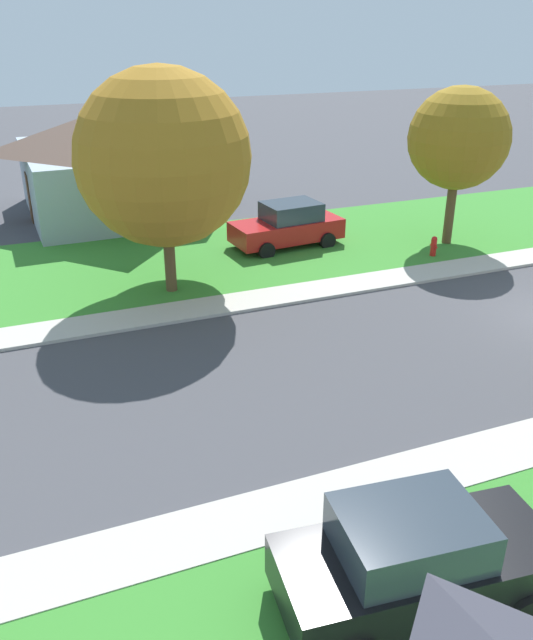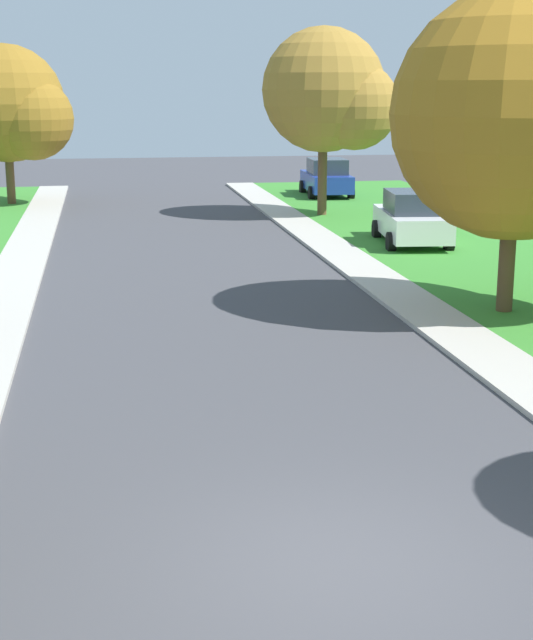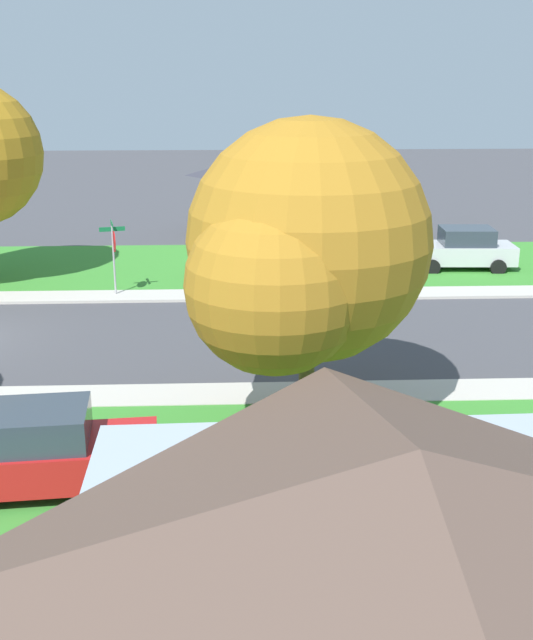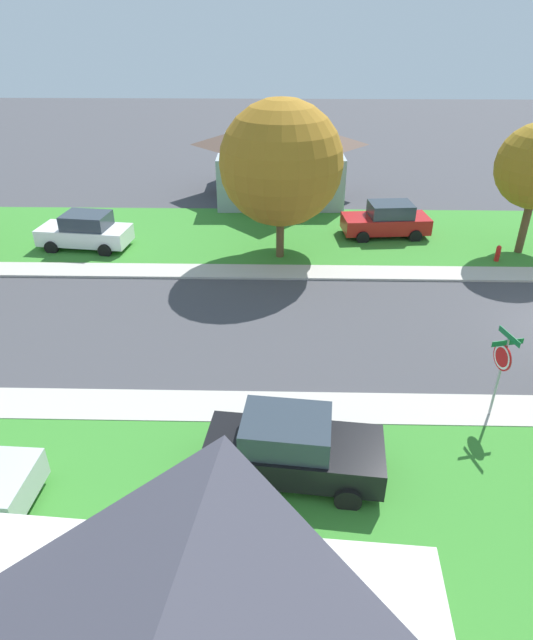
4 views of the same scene
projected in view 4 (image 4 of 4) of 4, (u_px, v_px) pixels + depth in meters
name	position (u px, v px, depth m)	size (l,w,h in m)	color
sidewalk_east	(246.00, 272.00, 23.81)	(1.40, 56.00, 0.10)	#B7B2A8
lawn_east	(251.00, 234.00, 27.89)	(8.00, 56.00, 0.08)	#38842D
sidewalk_west	(228.00, 407.00, 15.66)	(1.40, 56.00, 0.10)	#B7B2A8
lawn_west	(210.00, 546.00, 11.59)	(8.00, 56.00, 0.08)	#38842D
stop_sign_far_corner	(502.00, 362.00, 14.42)	(0.90, 0.90, 2.77)	#9E9EA3
car_black_near_corner	(292.00, 448.00, 13.01)	(2.37, 4.46, 1.76)	black
car_red_far_down_street	(387.00, 220.00, 27.26)	(2.33, 4.45, 1.76)	red
car_white_behind_trees	(85.00, 231.00, 25.88)	(2.41, 4.48, 1.76)	white
tree_sidewalk_mid	(286.00, 166.00, 23.48)	(5.79, 5.38, 7.08)	brown
house_right_setback	(279.00, 155.00, 33.20)	(9.18, 8.01, 4.60)	#93A3B2
fire_hydrant	(498.00, 253.00, 24.62)	(0.38, 0.22, 0.83)	red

